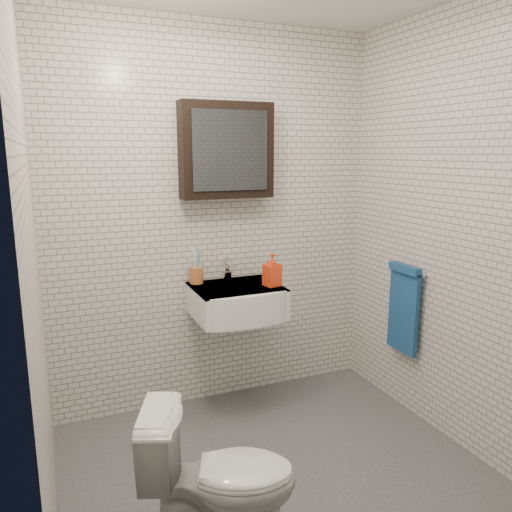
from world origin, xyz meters
The scene contains 9 objects.
ground centered at (0.00, 0.00, 0.01)m, with size 2.20×2.00×0.01m, color #45474C.
room_shell centered at (0.00, 0.00, 1.47)m, with size 2.22×2.02×2.51m.
washbasin centered at (0.05, 0.73, 0.76)m, with size 0.55×0.50×0.20m.
faucet centered at (0.05, 0.93, 0.92)m, with size 0.06×0.20×0.15m.
mirror_cabinet centered at (0.05, 0.93, 1.70)m, with size 0.60×0.15×0.60m.
towel_rail centered at (1.04, 0.35, 0.72)m, with size 0.09×0.30×0.58m.
toothbrush_cup centered at (-0.16, 0.94, 0.91)m, with size 0.10×0.10×0.24m.
soap_bottle centered at (0.27, 0.69, 0.95)m, with size 0.09×0.10×0.21m, color #E14B17.
toilet centered at (-0.44, -0.32, 0.33)m, with size 0.37×0.64×0.66m, color silver.
Camera 1 is at (-1.04, -2.12, 1.69)m, focal length 35.00 mm.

